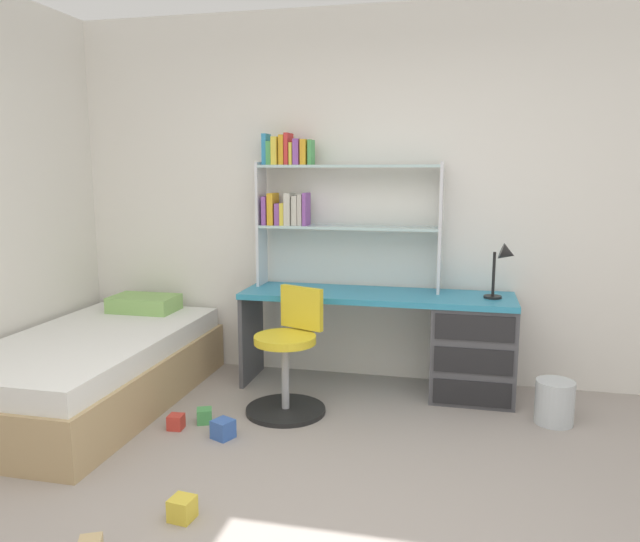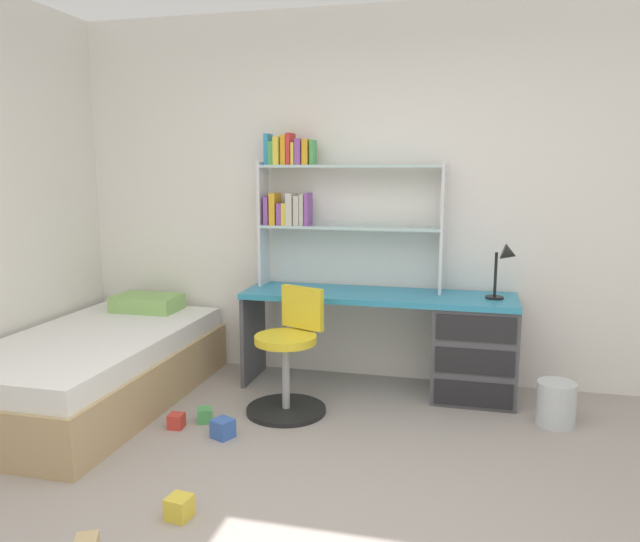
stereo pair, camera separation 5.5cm
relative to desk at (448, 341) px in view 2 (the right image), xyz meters
name	(u,v)px [view 2 (the right image)]	position (x,y,z in m)	size (l,w,h in m)	color
room_shell	(158,204)	(-1.69, -0.89, 0.97)	(5.82, 5.78, 2.72)	white
desk	(448,341)	(0.00, 0.00, 0.00)	(1.91, 0.53, 0.70)	teal
bookshelf_hutch	(319,195)	(-0.96, 0.15, 0.99)	(1.34, 0.22, 1.12)	silver
desk_lamp	(506,263)	(0.36, -0.03, 0.57)	(0.20, 0.17, 0.38)	black
swivel_chair	(289,364)	(-0.99, -0.55, -0.07)	(0.52, 0.52, 0.81)	black
bed_platform	(94,368)	(-2.32, -0.71, -0.15)	(1.09, 1.98, 0.59)	tan
waste_bin	(556,403)	(0.68, -0.36, -0.25)	(0.24, 0.24, 0.27)	silver
toy_block_yellow_0	(179,507)	(-1.11, -1.87, -0.34)	(0.10, 0.10, 0.10)	gold
toy_block_red_1	(176,421)	(-1.58, -0.97, -0.35)	(0.09, 0.09, 0.09)	red
toy_block_blue_2	(223,428)	(-1.26, -1.03, -0.34)	(0.11, 0.11, 0.11)	#3860B7
toy_block_green_4	(205,415)	(-1.45, -0.85, -0.35)	(0.09, 0.09, 0.09)	#479E51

